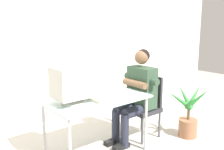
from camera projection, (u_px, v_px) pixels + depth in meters
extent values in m
cube|color=silver|center=(59.00, 30.00, 4.25)|extent=(8.00, 0.10, 3.00)
cylinder|color=#B7B7BC|center=(146.00, 124.00, 3.37)|extent=(0.04, 0.04, 0.72)
cylinder|color=#B7B7BC|center=(44.00, 132.00, 3.11)|extent=(0.04, 0.04, 0.72)
cylinder|color=#B7B7BC|center=(116.00, 112.00, 3.81)|extent=(0.04, 0.04, 0.72)
cube|color=silver|center=(97.00, 99.00, 3.17)|extent=(1.24, 0.71, 0.02)
cylinder|color=silver|center=(73.00, 102.00, 2.96)|extent=(0.27, 0.27, 0.02)
cylinder|color=silver|center=(73.00, 99.00, 2.95)|extent=(0.06, 0.06, 0.05)
cube|color=silver|center=(72.00, 82.00, 2.91)|extent=(0.42, 0.32, 0.35)
cube|color=black|center=(88.00, 79.00, 3.05)|extent=(0.01, 0.27, 0.29)
cube|color=beige|center=(93.00, 97.00, 3.16)|extent=(0.18, 0.47, 0.02)
cube|color=beige|center=(93.00, 96.00, 3.16)|extent=(0.16, 0.42, 0.01)
cylinder|color=#4C4C51|center=(142.00, 131.00, 3.55)|extent=(0.03, 0.03, 0.38)
cylinder|color=#4C4C51|center=(159.00, 125.00, 3.77)|extent=(0.03, 0.03, 0.38)
cylinder|color=#4C4C51|center=(125.00, 123.00, 3.81)|extent=(0.03, 0.03, 0.38)
cylinder|color=#4C4C51|center=(142.00, 118.00, 4.03)|extent=(0.03, 0.03, 0.38)
cube|color=#2D2D33|center=(142.00, 109.00, 3.75)|extent=(0.41, 0.41, 0.06)
cube|color=#2D2D33|center=(152.00, 90.00, 3.81)|extent=(0.04, 0.37, 0.44)
cube|color=#334C38|center=(142.00, 87.00, 3.67)|extent=(0.22, 0.39, 0.57)
sphere|color=brown|center=(142.00, 57.00, 3.57)|extent=(0.19, 0.19, 0.19)
sphere|color=black|center=(143.00, 56.00, 3.58)|extent=(0.18, 0.18, 0.18)
cylinder|color=#262838|center=(136.00, 111.00, 3.53)|extent=(0.40, 0.14, 0.14)
cylinder|color=#262838|center=(127.00, 108.00, 3.67)|extent=(0.40, 0.14, 0.14)
cylinder|color=#262838|center=(125.00, 131.00, 3.45)|extent=(0.11, 0.11, 0.46)
cylinder|color=#262838|center=(116.00, 127.00, 3.59)|extent=(0.11, 0.11, 0.46)
cube|color=black|center=(121.00, 147.00, 3.46)|extent=(0.24, 0.09, 0.06)
cube|color=black|center=(112.00, 142.00, 3.59)|extent=(0.24, 0.09, 0.06)
cylinder|color=#334C38|center=(154.00, 82.00, 3.46)|extent=(0.09, 0.14, 0.09)
cylinder|color=#334C38|center=(130.00, 76.00, 3.80)|extent=(0.09, 0.14, 0.09)
cylinder|color=brown|center=(135.00, 84.00, 3.56)|extent=(0.09, 0.39, 0.09)
cylinder|color=#9E6647|center=(188.00, 128.00, 3.81)|extent=(0.26, 0.26, 0.26)
cylinder|color=brown|center=(189.00, 113.00, 3.76)|extent=(0.04, 0.04, 0.21)
cone|color=#348B3C|center=(194.00, 96.00, 3.78)|extent=(0.33, 0.10, 0.36)
cone|color=#348B3C|center=(185.00, 96.00, 3.82)|extent=(0.17, 0.34, 0.36)
cone|color=#348B3C|center=(179.00, 100.00, 3.74)|extent=(0.29, 0.34, 0.32)
cone|color=#348B3C|center=(190.00, 103.00, 3.59)|extent=(0.34, 0.30, 0.31)
cone|color=#348B3C|center=(198.00, 99.00, 3.67)|extent=(0.19, 0.32, 0.37)
cylinder|color=red|center=(81.00, 91.00, 3.28)|extent=(0.07, 0.07, 0.09)
torus|color=red|center=(79.00, 91.00, 3.31)|extent=(0.06, 0.01, 0.06)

